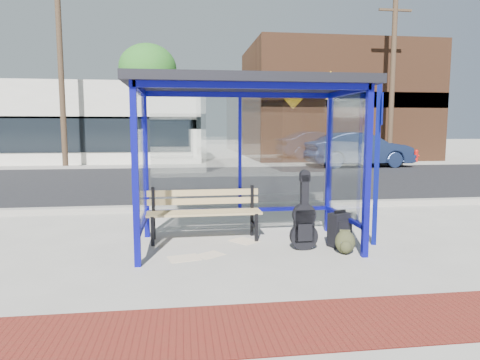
{
  "coord_description": "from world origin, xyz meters",
  "views": [
    {
      "loc": [
        -0.92,
        -6.09,
        1.73
      ],
      "look_at": [
        -0.07,
        0.2,
        0.96
      ],
      "focal_mm": 32.0,
      "sensor_mm": 36.0,
      "label": 1
    }
  ],
  "objects": [
    {
      "name": "ground",
      "position": [
        0.0,
        0.0,
        0.0
      ],
      "size": [
        120.0,
        120.0,
        0.0
      ],
      "primitive_type": "plane",
      "color": "#B2ADA0",
      "rests_on": "ground"
    },
    {
      "name": "brick_paver_strip",
      "position": [
        0.0,
        -2.6,
        0.01
      ],
      "size": [
        60.0,
        1.0,
        0.01
      ],
      "primitive_type": "cube",
      "color": "maroon",
      "rests_on": "ground"
    },
    {
      "name": "curb_near",
      "position": [
        0.0,
        2.9,
        0.06
      ],
      "size": [
        60.0,
        0.25,
        0.12
      ],
      "primitive_type": "cube",
      "color": "gray",
      "rests_on": "ground"
    },
    {
      "name": "street_asphalt",
      "position": [
        0.0,
        8.0,
        0.0
      ],
      "size": [
        60.0,
        10.0,
        0.0
      ],
      "primitive_type": "cube",
      "color": "black",
      "rests_on": "ground"
    },
    {
      "name": "curb_far",
      "position": [
        0.0,
        13.1,
        0.06
      ],
      "size": [
        60.0,
        0.25,
        0.12
      ],
      "primitive_type": "cube",
      "color": "gray",
      "rests_on": "ground"
    },
    {
      "name": "far_sidewalk",
      "position": [
        0.0,
        15.0,
        0.0
      ],
      "size": [
        60.0,
        4.0,
        0.01
      ],
      "primitive_type": "cube",
      "color": "#B2ADA0",
      "rests_on": "ground"
    },
    {
      "name": "bus_shelter",
      "position": [
        0.0,
        0.07,
        2.07
      ],
      "size": [
        3.3,
        1.8,
        2.42
      ],
      "color": "#0E0F9D",
      "rests_on": "ground"
    },
    {
      "name": "storefront_white",
      "position": [
        -9.0,
        17.99,
        2.0
      ],
      "size": [
        18.0,
        6.04,
        4.0
      ],
      "color": "silver",
      "rests_on": "ground"
    },
    {
      "name": "storefront_brown",
      "position": [
        8.0,
        18.49,
        3.2
      ],
      "size": [
        10.0,
        7.08,
        6.4
      ],
      "color": "#59331E",
      "rests_on": "ground"
    },
    {
      "name": "tree_mid",
      "position": [
        -3.0,
        22.0,
        5.45
      ],
      "size": [
        3.6,
        3.6,
        7.03
      ],
      "color": "#4C3826",
      "rests_on": "ground"
    },
    {
      "name": "tree_right",
      "position": [
        12.5,
        22.0,
        5.45
      ],
      "size": [
        3.6,
        3.6,
        7.03
      ],
      "color": "#4C3826",
      "rests_on": "ground"
    },
    {
      "name": "utility_pole_west",
      "position": [
        -6.0,
        13.4,
        4.11
      ],
      "size": [
        1.6,
        0.24,
        8.0
      ],
      "color": "#4C3826",
      "rests_on": "ground"
    },
    {
      "name": "utility_pole_east",
      "position": [
        9.0,
        13.4,
        4.11
      ],
      "size": [
        1.6,
        0.24,
        8.0
      ],
      "color": "#4C3826",
      "rests_on": "ground"
    },
    {
      "name": "bench",
      "position": [
        -0.6,
        0.46,
        0.47
      ],
      "size": [
        1.76,
        0.46,
        0.83
      ],
      "rotation": [
        0.0,
        0.0,
        0.02
      ],
      "color": "black",
      "rests_on": "ground"
    },
    {
      "name": "guitar_bag",
      "position": [
        0.78,
        -0.3,
        0.4
      ],
      "size": [
        0.4,
        0.12,
        1.08
      ],
      "rotation": [
        0.0,
        0.0,
        0.01
      ],
      "color": "black",
      "rests_on": "ground"
    },
    {
      "name": "suitcase",
      "position": [
        1.35,
        -0.21,
        0.25
      ],
      "size": [
        0.36,
        0.3,
        0.54
      ],
      "rotation": [
        0.0,
        0.0,
        0.41
      ],
      "color": "black",
      "rests_on": "ground"
    },
    {
      "name": "backpack",
      "position": [
        1.3,
        -0.57,
        0.16
      ],
      "size": [
        0.32,
        0.3,
        0.33
      ],
      "rotation": [
        0.0,
        0.0,
        -0.27
      ],
      "color": "#2F311B",
      "rests_on": "ground"
    },
    {
      "name": "sign_post",
      "position": [
        1.91,
        -0.18,
        1.35
      ],
      "size": [
        0.16,
        0.28,
        2.41
      ],
      "rotation": [
        0.0,
        0.0,
        -0.43
      ],
      "color": "navy",
      "rests_on": "ground"
    },
    {
      "name": "newspaper_a",
      "position": [
        -0.56,
        -0.39,
        0.0
      ],
      "size": [
        0.44,
        0.43,
        0.01
      ],
      "primitive_type": "cube",
      "rotation": [
        0.0,
        0.0,
        0.61
      ],
      "color": "white",
      "rests_on": "ground"
    },
    {
      "name": "newspaper_b",
      "position": [
        -0.92,
        -0.5,
        0.0
      ],
      "size": [
        0.47,
        0.41,
        0.01
      ],
      "primitive_type": "cube",
      "rotation": [
        0.0,
        0.0,
        0.24
      ],
      "color": "white",
      "rests_on": "ground"
    },
    {
      "name": "newspaper_c",
      "position": [
        0.01,
        0.27,
        0.0
      ],
      "size": [
        0.5,
        0.51,
        0.01
      ],
      "primitive_type": "cube",
      "rotation": [
        0.0,
        0.0,
        2.23
      ],
      "color": "white",
      "rests_on": "ground"
    },
    {
      "name": "parked_car",
      "position": [
        7.0,
        12.34,
        0.78
      ],
      "size": [
        4.78,
        1.84,
        1.55
      ],
      "primitive_type": "imported",
      "rotation": [
        0.0,
        0.0,
        1.61
      ],
      "color": "#172343",
      "rests_on": "ground"
    },
    {
      "name": "fire_hydrant",
      "position": [
        10.8,
        14.1,
        0.37
      ],
      "size": [
        0.31,
        0.2,
        0.68
      ],
      "rotation": [
        0.0,
        0.0,
        -0.21
      ],
      "color": "#B7120D",
      "rests_on": "ground"
    }
  ]
}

